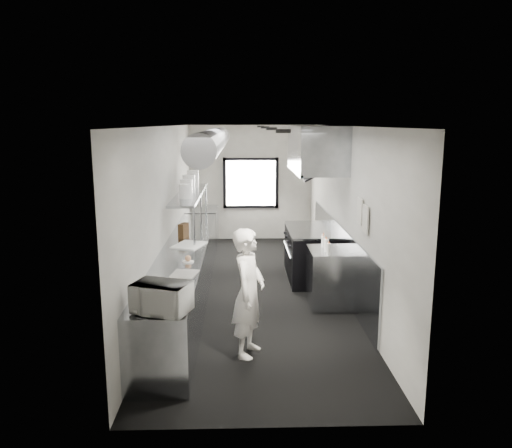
{
  "coord_description": "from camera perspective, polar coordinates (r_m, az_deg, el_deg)",
  "views": [
    {
      "loc": [
        -0.25,
        -8.32,
        2.86
      ],
      "look_at": [
        0.0,
        -0.2,
        1.22
      ],
      "focal_mm": 35.4,
      "sensor_mm": 36.0,
      "label": 1
    }
  ],
  "objects": [
    {
      "name": "hvac_duct",
      "position": [
        8.74,
        -4.78,
        9.35
      ],
      "size": [
        0.4,
        6.4,
        0.4
      ],
      "primitive_type": "cylinder",
      "rotation": [
        1.57,
        0.0,
        0.0
      ],
      "color": "#999AA2",
      "rests_on": "ceiling"
    },
    {
      "name": "wall_left",
      "position": [
        8.54,
        -10.16,
        1.4
      ],
      "size": [
        0.02,
        8.0,
        2.8
      ],
      "primitive_type": "cube",
      "color": "beige",
      "rests_on": "floor"
    },
    {
      "name": "deli_tub_b",
      "position": [
        6.21,
        -11.57,
        -6.68
      ],
      "size": [
        0.19,
        0.19,
        0.11
      ],
      "primitive_type": "cylinder",
      "rotation": [
        0.0,
        0.0,
        0.36
      ],
      "color": "#ADB3A5",
      "rests_on": "prep_counter"
    },
    {
      "name": "squeeze_bottle_a",
      "position": [
        7.63,
        8.21,
        -2.86
      ],
      "size": [
        0.08,
        0.08,
        0.19
      ],
      "primitive_type": "cylinder",
      "rotation": [
        0.0,
        0.0,
        -0.33
      ],
      "color": "white",
      "rests_on": "bottle_station"
    },
    {
      "name": "plate_stack_b",
      "position": [
        9.16,
        -7.88,
        4.12
      ],
      "size": [
        0.22,
        0.22,
        0.29
      ],
      "primitive_type": "cylinder",
      "rotation": [
        0.0,
        0.0,
        0.01
      ],
      "color": "white",
      "rests_on": "pass_shelf"
    },
    {
      "name": "wall_right",
      "position": [
        8.63,
        9.97,
        1.5
      ],
      "size": [
        0.02,
        8.0,
        2.8
      ],
      "primitive_type": "cube",
      "color": "beige",
      "rests_on": "floor"
    },
    {
      "name": "knife_block",
      "position": [
        8.82,
        -8.19,
        -0.72
      ],
      "size": [
        0.18,
        0.25,
        0.24
      ],
      "primitive_type": "cube",
      "rotation": [
        0.0,
        0.0,
        -0.36
      ],
      "color": "#4E331B",
      "rests_on": "prep_counter"
    },
    {
      "name": "pastry",
      "position": [
        7.27,
        -7.69,
        -3.86
      ],
      "size": [
        0.09,
        0.09,
        0.09
      ],
      "primitive_type": "sphere",
      "color": "tan",
      "rests_on": "small_plate"
    },
    {
      "name": "service_window",
      "position": [
        12.38,
        -0.59,
        4.64
      ],
      "size": [
        1.36,
        0.05,
        1.25
      ],
      "color": "white",
      "rests_on": "wall_back"
    },
    {
      "name": "notice_sheet_b",
      "position": [
        7.11,
        12.26,
        0.54
      ],
      "size": [
        0.02,
        0.28,
        0.38
      ],
      "primitive_type": "cube",
      "color": "beige",
      "rests_on": "wall_right"
    },
    {
      "name": "newspaper",
      "position": [
        6.72,
        -8.11,
        -5.6
      ],
      "size": [
        0.38,
        0.45,
        0.01
      ],
      "primitive_type": "cube",
      "rotation": [
        0.0,
        0.0,
        -0.16
      ],
      "color": "silver",
      "rests_on": "prep_counter"
    },
    {
      "name": "range",
      "position": [
        9.42,
        6.16,
        -3.35
      ],
      "size": [
        0.88,
        1.6,
        0.94
      ],
      "color": "black",
      "rests_on": "floor"
    },
    {
      "name": "ceiling",
      "position": [
        8.33,
        -0.05,
        11.01
      ],
      "size": [
        3.0,
        8.0,
        0.01
      ],
      "primitive_type": "cube",
      "color": "beige",
      "rests_on": "wall_back"
    },
    {
      "name": "squeeze_bottle_c",
      "position": [
        8.0,
        7.88,
        -2.25
      ],
      "size": [
        0.07,
        0.07,
        0.17
      ],
      "primitive_type": "cylinder",
      "rotation": [
        0.0,
        0.0,
        -0.32
      ],
      "color": "white",
      "rests_on": "bottle_station"
    },
    {
      "name": "small_plate",
      "position": [
        7.28,
        -7.68,
        -4.24
      ],
      "size": [
        0.18,
        0.18,
        0.01
      ],
      "primitive_type": "cylinder",
      "rotation": [
        0.0,
        0.0,
        -0.13
      ],
      "color": "white",
      "rests_on": "prep_counter"
    },
    {
      "name": "notice_sheet_a",
      "position": [
        7.43,
        11.64,
        1.43
      ],
      "size": [
        0.02,
        0.28,
        0.38
      ],
      "primitive_type": "cube",
      "color": "beige",
      "rests_on": "wall_right"
    },
    {
      "name": "floor",
      "position": [
        8.8,
        -0.04,
        -7.54
      ],
      "size": [
        3.0,
        8.0,
        0.01
      ],
      "primitive_type": "cube",
      "color": "black",
      "rests_on": "ground"
    },
    {
      "name": "far_work_table",
      "position": [
        11.81,
        -6.09,
        -0.43
      ],
      "size": [
        0.7,
        1.2,
        0.9
      ],
      "primitive_type": "cube",
      "color": "gray",
      "rests_on": "floor"
    },
    {
      "name": "bottle_station",
      "position": [
        8.11,
        8.29,
        -5.98
      ],
      "size": [
        0.65,
        0.8,
        0.9
      ],
      "primitive_type": "cube",
      "color": "gray",
      "rests_on": "floor"
    },
    {
      "name": "prep_counter",
      "position": [
        8.23,
        -8.01,
        -5.71
      ],
      "size": [
        0.7,
        6.0,
        0.9
      ],
      "primitive_type": "cube",
      "color": "gray",
      "rests_on": "floor"
    },
    {
      "name": "wall_cladding",
      "position": [
        9.09,
        9.28,
        -3.45
      ],
      "size": [
        0.03,
        5.5,
        1.1
      ],
      "primitive_type": "cube",
      "color": "gray",
      "rests_on": "wall_right"
    },
    {
      "name": "wall_front",
      "position": [
        4.57,
        1.45,
        -7.21
      ],
      "size": [
        3.0,
        0.02,
        2.8
      ],
      "primitive_type": "cube",
      "color": "beige",
      "rests_on": "floor"
    },
    {
      "name": "wall_back",
      "position": [
        12.41,
        -0.59,
        4.66
      ],
      "size": [
        3.0,
        0.02,
        2.8
      ],
      "primitive_type": "cube",
      "color": "beige",
      "rests_on": "floor"
    },
    {
      "name": "microwave",
      "position": [
        5.42,
        -10.66,
        -8.18
      ],
      "size": [
        0.63,
        0.55,
        0.32
      ],
      "primitive_type": "imported",
      "rotation": [
        0.0,
        0.0,
        -0.33
      ],
      "color": "silver",
      "rests_on": "prep_counter"
    },
    {
      "name": "line_cook",
      "position": [
        6.25,
        -0.83,
        -7.76
      ],
      "size": [
        0.55,
        0.68,
        1.61
      ],
      "primitive_type": "imported",
      "rotation": [
        0.0,
        0.0,
        1.25
      ],
      "color": "white",
      "rests_on": "floor"
    },
    {
      "name": "exhaust_hood",
      "position": [
        9.13,
        6.79,
        8.39
      ],
      "size": [
        0.81,
        2.2,
        0.88
      ],
      "color": "gray",
      "rests_on": "ceiling"
    },
    {
      "name": "plate_stack_d",
      "position": [
        10.23,
        -7.13,
        5.09
      ],
      "size": [
        0.29,
        0.29,
        0.35
      ],
      "primitive_type": "cylinder",
      "rotation": [
        0.0,
        0.0,
        -0.33
      ],
      "color": "white",
      "rests_on": "pass_shelf"
    },
    {
      "name": "squeeze_bottle_d",
      "position": [
        8.12,
        7.59,
        -2.01
      ],
      "size": [
        0.08,
        0.08,
        0.18
      ],
      "primitive_type": "cylinder",
      "rotation": [
        0.0,
        0.0,
        0.35
      ],
      "color": "white",
      "rests_on": "bottle_station"
    },
    {
      "name": "squeeze_bottle_b",
      "position": [
        7.85,
        7.98,
        -2.42
      ],
      "size": [
        0.08,
        0.08,
        0.19
      ],
      "primitive_type": "cylinder",
      "rotation": [
        0.0,
        0.0,
        0.22
      ],
      "color": "white",
      "rests_on": "bottle_station"
    },
    {
      "name": "plate_stack_c",
      "position": [
        9.51,
        -7.6,
        4.53
      ],
      "size": [
        0.29,
        0.29,
        0.33
      ],
      "primitive_type": "cylinder",
      "rotation": [
        0.0,
        0.0,
        -0.27
      ],
      "color": "white",
      "rests_on": "pass_shelf"
    },
    {
      "name": "cutting_board",
      "position": [
        8.25,
        -7.57,
        -2.36
      ],
      "size": [
        0.59,
        0.68,
        0.02
      ],
      "primitive_type": "cube",
      "rotation": [
        0.0,
        0.0,
        -0.34
      ],
      "color": "white",
      "rests_on": "prep_counter"
    },
    {
      "name": "pass_shelf",
      "position": [
        9.46,
        -7.46,
        3.27
      ],
      "size": [
        0.45,
        3.0,
        0.68
      ],
      "color": "gray",
      "rests_on": "prep_counter"
    },
    {
      "name": "squeeze_bottle_e",
      "position": [
        8.2,
        7.62,
        -1.82
      ],
      "size": [
        0.08,
        0.08,
        0.19
      ],
      "primitive_type": "cylinder",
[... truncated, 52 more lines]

